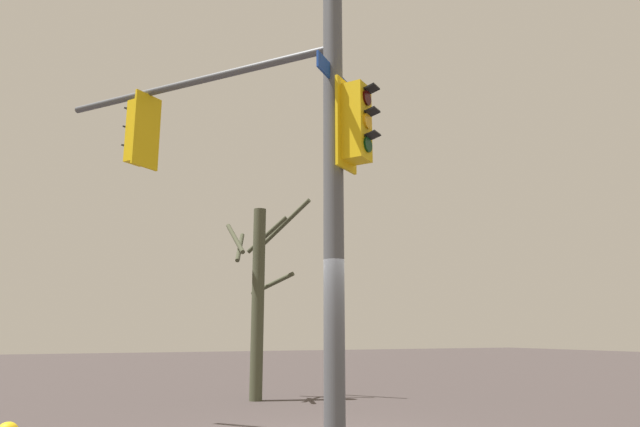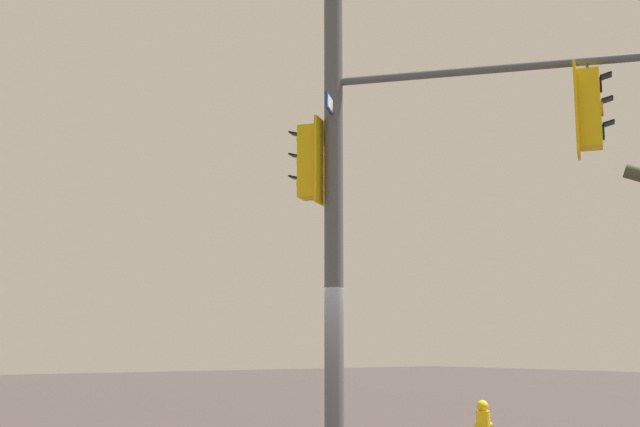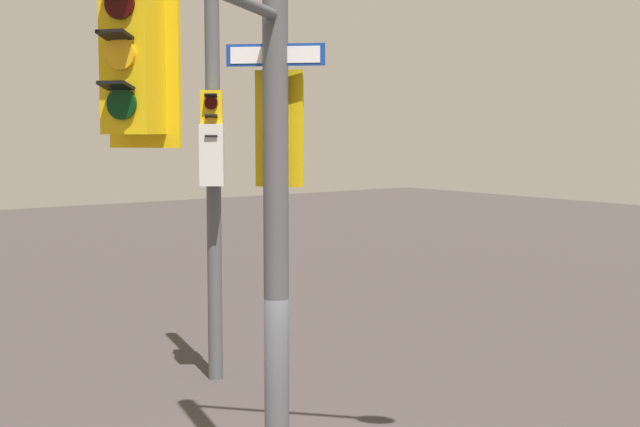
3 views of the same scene
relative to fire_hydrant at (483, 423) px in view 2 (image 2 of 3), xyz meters
The scene contains 2 objects.
main_signal_pole_assembly 5.66m from the fire_hydrant, 163.53° to the right, with size 3.89×6.33×9.25m.
fire_hydrant is the anchor object (origin of this frame).
Camera 2 is at (-6.97, -9.05, 1.67)m, focal length 45.83 mm.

